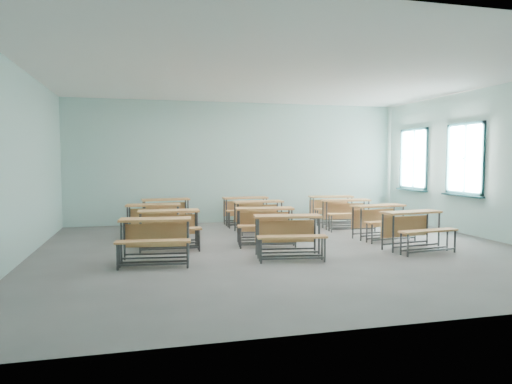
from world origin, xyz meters
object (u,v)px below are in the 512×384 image
desk_unit_r0c1 (288,229)px  desk_unit_r1c1 (265,220)px  desk_unit_r2c1 (260,211)px  desk_unit_r3c0 (167,209)px  desk_unit_r0c0 (155,233)px  desk_unit_r1c0 (169,223)px  desk_unit_r2c0 (153,215)px  desk_unit_r3c1 (246,206)px  desk_unit_r2c2 (347,209)px  desk_unit_r0c2 (415,224)px  desk_unit_r3c2 (332,205)px  desk_unit_r1c2 (381,216)px

desk_unit_r0c1 → desk_unit_r1c1: bearing=100.4°
desk_unit_r1c1 → desk_unit_r2c1: same height
desk_unit_r3c0 → desk_unit_r0c0: bearing=-102.1°
desk_unit_r1c0 → desk_unit_r2c0: same height
desk_unit_r2c1 → desk_unit_r3c1: 1.13m
desk_unit_r2c1 → desk_unit_r2c2: size_ratio=0.96×
desk_unit_r1c1 → desk_unit_r0c2: bearing=-19.2°
desk_unit_r0c1 → desk_unit_r1c1: same height
desk_unit_r0c2 → desk_unit_r2c1: (-2.25, 2.79, 0.00)m
desk_unit_r1c0 → desk_unit_r3c2: size_ratio=0.95×
desk_unit_r0c1 → desk_unit_r1c0: same height
desk_unit_r1c1 → desk_unit_r3c1: 2.66m
desk_unit_r2c0 → desk_unit_r3c2: bearing=21.0°
desk_unit_r0c0 → desk_unit_r2c0: 2.47m
desk_unit_r3c1 → desk_unit_r0c0: bearing=-122.1°
desk_unit_r3c0 → desk_unit_r2c2: bearing=-22.8°
desk_unit_r1c0 → desk_unit_r3c2: bearing=30.4°
desk_unit_r2c0 → desk_unit_r1c2: bearing=-9.1°
desk_unit_r0c0 → desk_unit_r1c2: size_ratio=1.00×
desk_unit_r0c1 → desk_unit_r1c0: 2.34m
desk_unit_r0c1 → desk_unit_r2c0: 3.40m
desk_unit_r0c1 → desk_unit_r2c0: same height
desk_unit_r0c2 → desk_unit_r1c0: same height
desk_unit_r0c0 → desk_unit_r3c0: size_ratio=1.00×
desk_unit_r1c0 → desk_unit_r2c2: (4.30, 1.38, 0.00)m
desk_unit_r1c2 → desk_unit_r3c0: bearing=142.2°
desk_unit_r1c1 → desk_unit_r3c2: (2.50, 2.47, 0.00)m
desk_unit_r1c2 → desk_unit_r3c1: same height
desk_unit_r3c2 → desk_unit_r1c2: bearing=-83.9°
desk_unit_r1c2 → desk_unit_r3c1: (-2.31, 2.68, 0.00)m
desk_unit_r0c0 → desk_unit_r0c2: same height
desk_unit_r0c2 → desk_unit_r1c1: size_ratio=1.00×
desk_unit_r1c2 → desk_unit_r3c2: bearing=84.4°
desk_unit_r3c0 → desk_unit_r3c2: same height
desk_unit_r2c2 → desk_unit_r3c1: 2.54m
desk_unit_r1c0 → desk_unit_r3c0: same height
desk_unit_r1c0 → desk_unit_r2c2: 4.52m
desk_unit_r0c2 → desk_unit_r1c0: 4.58m
desk_unit_r0c2 → desk_unit_r3c1: size_ratio=1.08×
desk_unit_r1c1 → desk_unit_r2c2: (2.42, 1.40, 0.00)m
desk_unit_r1c0 → desk_unit_r1c2: size_ratio=0.95×
desk_unit_r1c2 → desk_unit_r0c0: bearing=-172.3°
desk_unit_r2c1 → desk_unit_r2c2: 2.15m
desk_unit_r1c1 → desk_unit_r3c1: size_ratio=1.08×
desk_unit_r2c0 → desk_unit_r2c2: same height
desk_unit_r2c1 → desk_unit_r3c2: size_ratio=0.97×
desk_unit_r3c0 → desk_unit_r3c1: bearing=-5.9°
desk_unit_r1c1 → desk_unit_r2c2: 2.80m
desk_unit_r3c0 → desk_unit_r2c1: bearing=-34.8°
desk_unit_r2c1 → desk_unit_r2c2: (2.15, -0.12, 0.00)m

